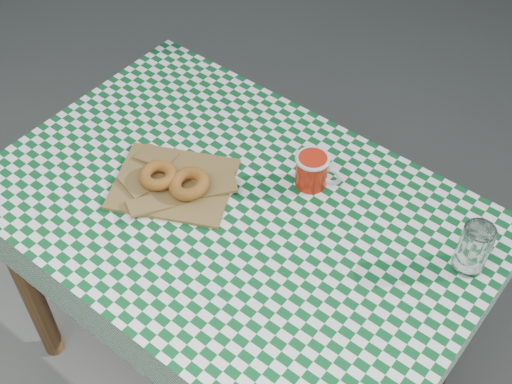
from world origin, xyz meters
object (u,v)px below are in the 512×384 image
paper_bag (174,183)px  coffee_mug (312,170)px  drinking_glass (474,249)px  table (238,300)px

paper_bag → coffee_mug: 0.33m
drinking_glass → coffee_mug: bearing=176.7°
coffee_mug → drinking_glass: size_ratio=1.25×
table → drinking_glass: drinking_glass is taller
coffee_mug → drinking_glass: bearing=-14.4°
paper_bag → coffee_mug: coffee_mug is taller
table → coffee_mug: coffee_mug is taller
table → drinking_glass: size_ratio=9.35×
paper_bag → drinking_glass: drinking_glass is taller
table → drinking_glass: bearing=20.3°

